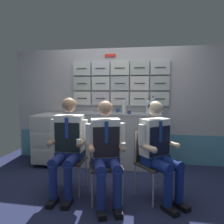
# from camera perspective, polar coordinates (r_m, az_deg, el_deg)

# --- Properties ---
(ground) EXTENTS (4.80, 4.80, 0.04)m
(ground) POSITION_cam_1_polar(r_m,az_deg,el_deg) (3.23, -1.89, -20.04)
(ground) COLOR #1D2242
(galley_bulkhead) EXTENTS (4.20, 0.14, 2.15)m
(galley_bulkhead) POSITION_cam_1_polar(r_m,az_deg,el_deg) (4.27, 1.94, 1.88)
(galley_bulkhead) COLOR #A9A6AE
(galley_bulkhead) RESTS_ON ground
(galley_counter) EXTENTS (1.60, 0.53, 0.97)m
(galley_counter) POSITION_cam_1_polar(r_m,az_deg,el_deg) (4.08, 1.19, -6.94)
(galley_counter) COLOR #9B9EA6
(galley_counter) RESTS_ON ground
(service_trolley) EXTENTS (0.40, 0.65, 0.93)m
(service_trolley) POSITION_cam_1_polar(r_m,az_deg,el_deg) (4.35, -15.81, -6.19)
(service_trolley) COLOR black
(service_trolley) RESTS_ON ground
(folding_chair_left) EXTENTS (0.41, 0.42, 0.84)m
(folding_chair_left) POSITION_cam_1_polar(r_m,az_deg,el_deg) (3.21, -10.21, -10.07)
(folding_chair_left) COLOR #A8AAAF
(folding_chair_left) RESTS_ON ground
(crew_member_left) EXTENTS (0.51, 0.63, 1.28)m
(crew_member_left) POSITION_cam_1_polar(r_m,az_deg,el_deg) (3.01, -11.23, -7.42)
(crew_member_left) COLOR black
(crew_member_left) RESTS_ON ground
(folding_chair_right) EXTENTS (0.51, 0.51, 0.84)m
(folding_chair_right) POSITION_cam_1_polar(r_m,az_deg,el_deg) (2.95, -1.86, -11.44)
(folding_chair_right) COLOR #A8AAAF
(folding_chair_right) RESTS_ON ground
(crew_member_right) EXTENTS (0.52, 0.67, 1.25)m
(crew_member_right) POSITION_cam_1_polar(r_m,az_deg,el_deg) (2.74, -1.47, -9.05)
(crew_member_right) COLOR black
(crew_member_right) RESTS_ON ground
(folding_chair_by_counter) EXTENTS (0.56, 0.56, 0.84)m
(folding_chair_by_counter) POSITION_cam_1_polar(r_m,az_deg,el_deg) (3.02, 9.77, -11.09)
(folding_chair_by_counter) COLOR #A8AAAF
(folding_chair_by_counter) RESTS_ON ground
(crew_member_by_counter) EXTENTS (0.62, 0.65, 1.25)m
(crew_member_by_counter) POSITION_cam_1_polar(r_m,az_deg,el_deg) (2.86, 11.92, -8.67)
(crew_member_by_counter) COLOR black
(crew_member_by_counter) RESTS_ON ground
(sparkling_bottle_green) EXTENTS (0.06, 0.06, 0.26)m
(sparkling_bottle_green) POSITION_cam_1_polar(r_m,az_deg,el_deg) (3.78, 9.27, 1.25)
(sparkling_bottle_green) COLOR silver
(sparkling_bottle_green) RESTS_ON galley_counter
(water_bottle_blue_cap) EXTENTS (0.07, 0.07, 0.25)m
(water_bottle_blue_cap) POSITION_cam_1_polar(r_m,az_deg,el_deg) (3.96, 3.11, 1.45)
(water_bottle_blue_cap) COLOR silver
(water_bottle_blue_cap) RESTS_ON galley_counter
(water_bottle_tall) EXTENTS (0.06, 0.06, 0.30)m
(water_bottle_tall) POSITION_cam_1_polar(r_m,az_deg,el_deg) (3.94, 10.44, 1.67)
(water_bottle_tall) COLOR silver
(water_bottle_tall) RESTS_ON galley_counter
(coffee_cup_white) EXTENTS (0.07, 0.07, 0.07)m
(coffee_cup_white) POSITION_cam_1_polar(r_m,az_deg,el_deg) (4.11, 1.48, 0.49)
(coffee_cup_white) COLOR navy
(coffee_cup_white) RESTS_ON galley_counter
(espresso_cup_small) EXTENTS (0.06, 0.06, 0.06)m
(espresso_cup_small) POSITION_cam_1_polar(r_m,az_deg,el_deg) (3.82, 4.39, -0.01)
(espresso_cup_small) COLOR navy
(espresso_cup_small) RESTS_ON galley_counter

